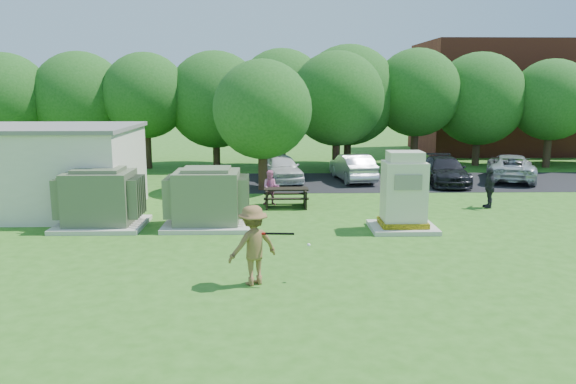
{
  "coord_description": "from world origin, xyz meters",
  "views": [
    {
      "loc": [
        -0.46,
        -14.69,
        4.83
      ],
      "look_at": [
        0.0,
        4.0,
        1.3
      ],
      "focal_mm": 35.0,
      "sensor_mm": 36.0,
      "label": 1
    }
  ],
  "objects_px": {
    "car_white": "(281,168)",
    "car_dark": "(444,171)",
    "batter": "(253,245)",
    "car_silver_a": "(353,167)",
    "car_silver_b": "(510,167)",
    "person_at_picnic": "(271,188)",
    "person_walking_right": "(489,188)",
    "transformer_left": "(100,200)",
    "generator_cabinet": "(404,196)",
    "picnic_table": "(286,195)",
    "transformer_right": "(207,199)"
  },
  "relations": [
    {
      "from": "transformer_left",
      "to": "car_silver_b",
      "type": "distance_m",
      "value": 20.62
    },
    {
      "from": "transformer_right",
      "to": "car_silver_a",
      "type": "height_order",
      "value": "transformer_right"
    },
    {
      "from": "transformer_left",
      "to": "car_dark",
      "type": "distance_m",
      "value": 16.84
    },
    {
      "from": "generator_cabinet",
      "to": "car_silver_a",
      "type": "distance_m",
      "value": 10.15
    },
    {
      "from": "car_silver_a",
      "to": "person_walking_right",
      "type": "bearing_deg",
      "value": 116.11
    },
    {
      "from": "person_at_picnic",
      "to": "car_white",
      "type": "distance_m",
      "value": 5.8
    },
    {
      "from": "person_at_picnic",
      "to": "car_white",
      "type": "relative_size",
      "value": 0.35
    },
    {
      "from": "picnic_table",
      "to": "car_dark",
      "type": "bearing_deg",
      "value": 33.29
    },
    {
      "from": "person_at_picnic",
      "to": "car_silver_b",
      "type": "relative_size",
      "value": 0.3
    },
    {
      "from": "person_at_picnic",
      "to": "car_dark",
      "type": "xyz_separation_m",
      "value": [
        8.67,
        4.92,
        -0.06
      ]
    },
    {
      "from": "picnic_table",
      "to": "person_walking_right",
      "type": "distance_m",
      "value": 8.19
    },
    {
      "from": "picnic_table",
      "to": "car_dark",
      "type": "relative_size",
      "value": 0.39
    },
    {
      "from": "batter",
      "to": "person_walking_right",
      "type": "relative_size",
      "value": 1.22
    },
    {
      "from": "generator_cabinet",
      "to": "car_dark",
      "type": "bearing_deg",
      "value": 65.49
    },
    {
      "from": "person_walking_right",
      "to": "generator_cabinet",
      "type": "bearing_deg",
      "value": -48.0
    },
    {
      "from": "generator_cabinet",
      "to": "car_white",
      "type": "distance_m",
      "value": 10.76
    },
    {
      "from": "batter",
      "to": "car_silver_a",
      "type": "distance_m",
      "value": 16.05
    },
    {
      "from": "transformer_right",
      "to": "generator_cabinet",
      "type": "height_order",
      "value": "generator_cabinet"
    },
    {
      "from": "person_walking_right",
      "to": "car_white",
      "type": "distance_m",
      "value": 10.56
    },
    {
      "from": "batter",
      "to": "person_walking_right",
      "type": "distance_m",
      "value": 12.63
    },
    {
      "from": "person_at_picnic",
      "to": "transformer_left",
      "type": "bearing_deg",
      "value": -147.66
    },
    {
      "from": "transformer_left",
      "to": "car_silver_a",
      "type": "height_order",
      "value": "transformer_left"
    },
    {
      "from": "generator_cabinet",
      "to": "person_walking_right",
      "type": "distance_m",
      "value": 5.49
    },
    {
      "from": "transformer_right",
      "to": "generator_cabinet",
      "type": "xyz_separation_m",
      "value": [
        6.72,
        -0.66,
        0.21
      ]
    },
    {
      "from": "batter",
      "to": "car_silver_a",
      "type": "xyz_separation_m",
      "value": [
        4.58,
        15.38,
        -0.3
      ]
    },
    {
      "from": "car_white",
      "to": "car_silver_b",
      "type": "height_order",
      "value": "car_white"
    },
    {
      "from": "car_silver_b",
      "to": "person_at_picnic",
      "type": "bearing_deg",
      "value": 45.06
    },
    {
      "from": "transformer_left",
      "to": "car_white",
      "type": "distance_m",
      "value": 11.28
    },
    {
      "from": "car_white",
      "to": "car_silver_a",
      "type": "bearing_deg",
      "value": -9.46
    },
    {
      "from": "person_walking_right",
      "to": "transformer_left",
      "type": "bearing_deg",
      "value": -76.17
    },
    {
      "from": "generator_cabinet",
      "to": "batter",
      "type": "relative_size",
      "value": 1.35
    },
    {
      "from": "person_at_picnic",
      "to": "transformer_right",
      "type": "bearing_deg",
      "value": -120.46
    },
    {
      "from": "batter",
      "to": "car_dark",
      "type": "xyz_separation_m",
      "value": [
        9.06,
        14.35,
        -0.33
      ]
    },
    {
      "from": "picnic_table",
      "to": "transformer_left",
      "type": "bearing_deg",
      "value": -154.16
    },
    {
      "from": "transformer_left",
      "to": "batter",
      "type": "height_order",
      "value": "transformer_left"
    },
    {
      "from": "transformer_right",
      "to": "generator_cabinet",
      "type": "bearing_deg",
      "value": -5.62
    },
    {
      "from": "transformer_left",
      "to": "car_white",
      "type": "bearing_deg",
      "value": 55.55
    },
    {
      "from": "picnic_table",
      "to": "car_dark",
      "type": "xyz_separation_m",
      "value": [
        8.06,
        5.29,
        0.19
      ]
    },
    {
      "from": "person_at_picnic",
      "to": "generator_cabinet",
      "type": "bearing_deg",
      "value": -41.28
    },
    {
      "from": "batter",
      "to": "car_silver_a",
      "type": "bearing_deg",
      "value": -136.7
    },
    {
      "from": "person_at_picnic",
      "to": "car_silver_a",
      "type": "height_order",
      "value": "person_at_picnic"
    },
    {
      "from": "transformer_right",
      "to": "picnic_table",
      "type": "height_order",
      "value": "transformer_right"
    },
    {
      "from": "person_walking_right",
      "to": "person_at_picnic",
      "type": "bearing_deg",
      "value": -91.73
    },
    {
      "from": "generator_cabinet",
      "to": "person_walking_right",
      "type": "xyz_separation_m",
      "value": [
        4.26,
        3.44,
        -0.36
      ]
    },
    {
      "from": "car_white",
      "to": "car_dark",
      "type": "xyz_separation_m",
      "value": [
        8.19,
        -0.86,
        -0.04
      ]
    },
    {
      "from": "transformer_right",
      "to": "batter",
      "type": "height_order",
      "value": "transformer_right"
    },
    {
      "from": "picnic_table",
      "to": "batter",
      "type": "bearing_deg",
      "value": -96.3
    },
    {
      "from": "person_at_picnic",
      "to": "car_white",
      "type": "xyz_separation_m",
      "value": [
        0.48,
        5.78,
        -0.02
      ]
    },
    {
      "from": "picnic_table",
      "to": "car_white",
      "type": "bearing_deg",
      "value": 91.19
    },
    {
      "from": "generator_cabinet",
      "to": "car_dark",
      "type": "relative_size",
      "value": 0.58
    }
  ]
}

